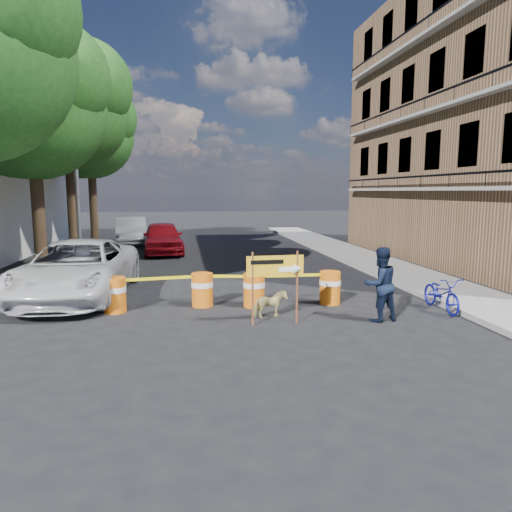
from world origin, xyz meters
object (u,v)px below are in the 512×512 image
object	(u,v)px
barrel_far_left	(115,294)
sedan_red	(163,238)
detour_sign	(282,271)
barrel_mid_right	(254,289)
dog	(270,304)
suv_white	(78,269)
barrel_mid_left	(202,289)
pedestrian	(380,284)
bicycle	(442,278)
sedan_silver	(131,231)
barrel_far_right	(330,287)

from	to	relation	value
barrel_far_left	sedan_red	distance (m)	11.21
barrel_far_left	detour_sign	size ratio (longest dim) A/B	0.53
barrel_mid_right	sedan_red	xyz separation A→B (m)	(-2.88, 11.16, 0.32)
barrel_mid_right	dog	bearing A→B (deg)	-79.54
barrel_far_left	detour_sign	distance (m)	4.39
suv_white	barrel_mid_left	bearing A→B (deg)	-21.53
barrel_mid_left	barrel_far_left	bearing A→B (deg)	-172.84
barrel_far_left	dog	world-z (taller)	barrel_far_left
dog	suv_white	xyz separation A→B (m)	(-5.10, 3.03, 0.49)
barrel_mid_left	dog	size ratio (longest dim) A/B	1.12
suv_white	barrel_far_left	bearing A→B (deg)	-52.59
barrel_far_left	barrel_mid_left	world-z (taller)	same
pedestrian	suv_white	world-z (taller)	pedestrian
bicycle	sedan_silver	world-z (taller)	bicycle
barrel_far_left	pedestrian	size ratio (longest dim) A/B	0.51
detour_sign	sedan_silver	bearing A→B (deg)	104.97
bicycle	dog	size ratio (longest dim) A/B	2.15
suv_white	detour_sign	bearing A→B (deg)	-31.14
dog	sedan_silver	size ratio (longest dim) A/B	0.17
barrel_far_right	bicycle	world-z (taller)	bicycle
barrel_far_left	pedestrian	distance (m)	6.59
detour_sign	suv_white	bearing A→B (deg)	143.71
detour_sign	bicycle	bearing A→B (deg)	5.38
sedan_red	pedestrian	bearing A→B (deg)	-71.54
detour_sign	sedan_red	bearing A→B (deg)	102.22
barrel_far_left	barrel_mid_right	world-z (taller)	same
sedan_silver	barrel_mid_right	bearing A→B (deg)	-79.83
detour_sign	sedan_red	size ratio (longest dim) A/B	0.37
barrel_mid_right	sedan_silver	size ratio (longest dim) A/B	0.19
barrel_far_left	bicycle	xyz separation A→B (m)	(8.31, -1.13, 0.39)
barrel_far_left	barrel_mid_left	bearing A→B (deg)	7.16
barrel_mid_left	dog	world-z (taller)	barrel_mid_left
sedan_silver	bicycle	bearing A→B (deg)	-67.37
barrel_far_left	pedestrian	xyz separation A→B (m)	(6.33, -1.78, 0.41)
suv_white	sedan_red	distance (m)	9.50
detour_sign	bicycle	world-z (taller)	bicycle
detour_sign	bicycle	xyz separation A→B (m)	(4.33, 0.56, -0.38)
dog	sedan_silver	bearing A→B (deg)	5.47
suv_white	barrel_mid_right	bearing A→B (deg)	-17.84
barrel_mid_right	barrel_mid_left	bearing A→B (deg)	169.38
pedestrian	barrel_far_left	bearing A→B (deg)	-27.13
barrel_far_right	barrel_mid_right	bearing A→B (deg)	179.29
barrel_mid_right	sedan_silver	xyz separation A→B (m)	(-4.88, 15.53, 0.32)
suv_white	sedan_silver	xyz separation A→B (m)	(0.00, 13.66, -0.04)
bicycle	dog	distance (m)	4.54
barrel_far_right	pedestrian	world-z (taller)	pedestrian
barrel_mid_right	detour_sign	bearing A→B (deg)	-77.33
detour_sign	dog	world-z (taller)	detour_sign
detour_sign	dog	distance (m)	1.08
barrel_far_right	detour_sign	xyz separation A→B (m)	(-1.71, -1.69, 0.77)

